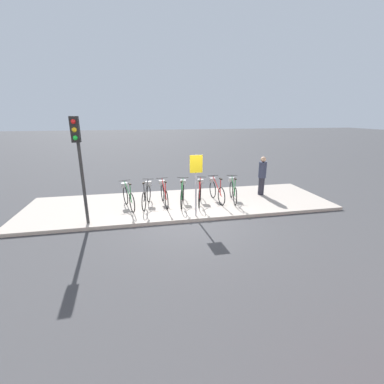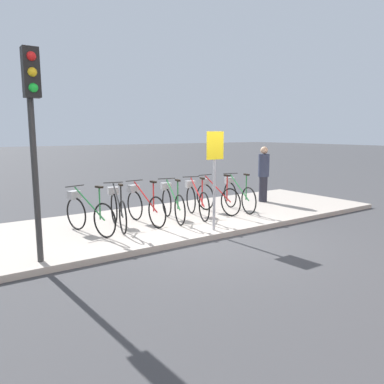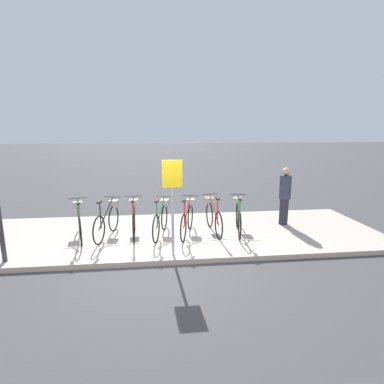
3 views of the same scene
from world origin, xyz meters
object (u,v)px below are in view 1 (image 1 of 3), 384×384
at_px(parked_bicycle_0, 128,196).
at_px(sign_post, 196,175).
at_px(parked_bicycle_4, 200,192).
at_px(traffic_light, 78,149).
at_px(parked_bicycle_5, 216,190).
at_px(parked_bicycle_2, 164,193).
at_px(parked_bicycle_6, 233,190).
at_px(parked_bicycle_3, 182,193).
at_px(parked_bicycle_1, 147,194).
at_px(pedestrian, 262,175).

relative_size(parked_bicycle_0, sign_post, 0.78).
height_order(parked_bicycle_4, traffic_light, traffic_light).
bearing_deg(parked_bicycle_5, parked_bicycle_4, -170.08).
height_order(parked_bicycle_2, parked_bicycle_6, same).
bearing_deg(parked_bicycle_3, parked_bicycle_2, 172.94).
height_order(parked_bicycle_6, traffic_light, traffic_light).
bearing_deg(parked_bicycle_5, traffic_light, -162.40).
relative_size(parked_bicycle_3, traffic_light, 0.50).
bearing_deg(parked_bicycle_5, parked_bicycle_3, -175.83).
relative_size(parked_bicycle_0, parked_bicycle_2, 0.97).
relative_size(parked_bicycle_1, pedestrian, 0.99).
bearing_deg(parked_bicycle_6, parked_bicycle_4, -179.83).
bearing_deg(traffic_light, parked_bicycle_3, 22.82).
bearing_deg(sign_post, parked_bicycle_3, 100.40).
distance_m(parked_bicycle_1, traffic_light, 3.21).
bearing_deg(parked_bicycle_2, parked_bicycle_0, -176.01).
distance_m(parked_bicycle_3, parked_bicycle_4, 0.72).
height_order(parked_bicycle_2, pedestrian, pedestrian).
bearing_deg(parked_bicycle_6, parked_bicycle_0, 179.86).
relative_size(parked_bicycle_5, traffic_light, 0.51).
xyz_separation_m(parked_bicycle_1, parked_bicycle_3, (1.42, -0.06, 0.00)).
xyz_separation_m(parked_bicycle_2, parked_bicycle_4, (1.46, -0.11, 0.00)).
bearing_deg(sign_post, parked_bicycle_5, 51.37).
height_order(parked_bicycle_0, parked_bicycle_2, same).
xyz_separation_m(traffic_light, sign_post, (3.67, 0.05, -0.99)).
height_order(parked_bicycle_2, parked_bicycle_3, same).
height_order(parked_bicycle_4, parked_bicycle_6, same).
xyz_separation_m(parked_bicycle_0, pedestrian, (5.83, 0.54, 0.45)).
xyz_separation_m(parked_bicycle_1, parked_bicycle_4, (2.14, -0.08, 0.00)).
height_order(parked_bicycle_0, parked_bicycle_5, same).
distance_m(parked_bicycle_3, parked_bicycle_6, 2.14).
height_order(parked_bicycle_1, parked_bicycle_3, same).
distance_m(pedestrian, sign_post, 3.98).
distance_m(parked_bicycle_0, parked_bicycle_5, 3.59).
distance_m(parked_bicycle_0, parked_bicycle_4, 2.86).
xyz_separation_m(parked_bicycle_0, parked_bicycle_5, (3.59, 0.11, 0.00)).
bearing_deg(parked_bicycle_0, sign_post, -29.94).
bearing_deg(parked_bicycle_1, parked_bicycle_3, -2.22).
relative_size(parked_bicycle_1, parked_bicycle_2, 0.98).
bearing_deg(parked_bicycle_3, parked_bicycle_0, -179.82).
height_order(parked_bicycle_1, parked_bicycle_6, same).
xyz_separation_m(parked_bicycle_2, parked_bicycle_6, (2.88, -0.11, 0.00)).
height_order(parked_bicycle_6, sign_post, sign_post).
height_order(parked_bicycle_4, parked_bicycle_5, same).
xyz_separation_m(parked_bicycle_2, sign_post, (0.99, -1.48, 1.03)).
relative_size(pedestrian, sign_post, 0.79).
xyz_separation_m(parked_bicycle_2, pedestrian, (4.43, 0.44, 0.45)).
height_order(parked_bicycle_6, pedestrian, pedestrian).
distance_m(parked_bicycle_5, pedestrian, 2.33).
bearing_deg(traffic_light, sign_post, 0.81).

